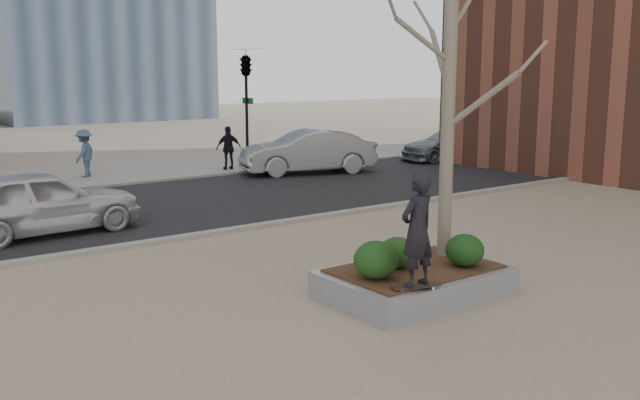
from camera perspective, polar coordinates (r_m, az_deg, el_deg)
ground at (r=11.61m, az=3.97°, el=-8.53°), size 120.00×120.00×0.00m
street at (r=20.02m, az=-15.00°, el=-0.73°), size 60.00×8.00×0.02m
far_sidewalk at (r=26.57m, az=-20.65°, el=1.66°), size 60.00×6.00×0.02m
planter at (r=12.19m, az=7.57°, el=-6.56°), size 3.00×2.00×0.45m
planter_mulch at (r=12.12m, az=7.60°, el=-5.45°), size 2.70×1.70×0.04m
sycamore_tree at (r=12.59m, az=10.32°, el=10.37°), size 2.80×2.80×6.60m
shrub_left at (r=11.35m, az=4.50°, el=-4.80°), size 0.72×0.72×0.61m
shrub_middle at (r=11.99m, az=6.23°, el=-4.20°), size 0.62×0.62×0.52m
shrub_right at (r=12.25m, az=11.51°, el=-3.96°), size 0.65×0.65×0.55m
skateboard at (r=11.02m, az=7.68°, el=-6.98°), size 0.80×0.42×0.08m
skateboarder at (r=10.79m, az=7.80°, el=-2.36°), size 0.67×0.47×1.75m
police_car at (r=17.46m, az=-21.48°, el=-0.15°), size 4.54×2.04×1.51m
car_silver at (r=25.92m, az=-0.99°, el=3.92°), size 5.12×3.09×1.59m
car_third at (r=30.22m, az=10.53°, el=4.41°), size 4.80×2.78×1.31m
pedestrian_b at (r=26.27m, az=-18.33°, el=3.58°), size 1.20×1.21×1.68m
pedestrian_c at (r=27.05m, az=-7.32°, el=4.16°), size 1.01×0.57×1.63m
traffic_light_far at (r=26.73m, az=-5.89°, el=7.15°), size 0.60×2.48×4.50m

